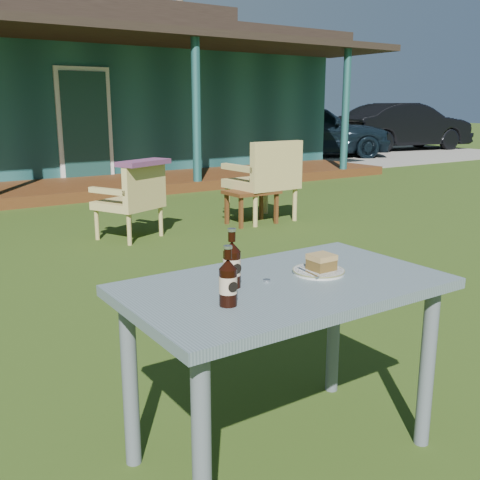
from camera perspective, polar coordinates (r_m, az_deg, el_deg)
ground at (r=3.67m, az=-11.51°, el=-8.56°), size 80.00×80.00×0.00m
gravel_strip at (r=16.61m, az=11.49°, el=8.56°), size 9.00×6.00×0.02m
car_near at (r=15.51m, az=7.15°, el=11.02°), size 4.53×3.50×1.44m
car_far at (r=18.55m, az=16.32°, el=10.98°), size 4.55×2.16×1.44m
cafe_table at (r=2.14m, az=4.51°, el=-6.82°), size 1.20×0.70×0.72m
plate at (r=2.22m, az=7.99°, el=-3.15°), size 0.20×0.20×0.01m
cake_slice at (r=2.21m, az=8.28°, el=-2.21°), size 0.09×0.09×0.06m
fork at (r=2.17m, az=6.89°, el=-3.29°), size 0.03×0.14×0.00m
cola_bottle_near at (r=2.01m, az=-0.82°, el=-2.45°), size 0.06×0.07×0.22m
cola_bottle_far at (r=1.83m, az=-1.22°, el=-4.27°), size 0.06×0.06×0.20m
bottle_cap at (r=2.10m, az=2.74°, el=-4.13°), size 0.03×0.03×0.01m
armchair_left at (r=5.91m, az=-10.76°, el=4.28°), size 0.75×0.73×0.78m
armchair_right at (r=6.71m, az=2.67°, el=6.47°), size 0.74×0.70×0.96m
floral_throw at (r=5.76m, az=-9.76°, el=7.75°), size 0.63×0.45×0.05m
side_table at (r=6.57m, az=1.18°, el=4.57°), size 0.60×0.40×0.40m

